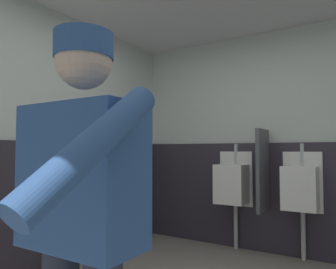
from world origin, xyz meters
The scene contains 9 objects.
wall_back centered at (0.00, 1.99, 1.28)m, with size 4.02×0.12×2.56m, color silver.
wall_left centered at (-1.77, 0.00, 1.28)m, with size 0.12×4.46×2.56m, color silver.
wainscot_band_back centered at (0.00, 1.91, 0.63)m, with size 3.42×0.03×1.25m, color #2D2833.
wainscot_band_left centered at (-1.70, 0.00, 0.63)m, with size 0.03×3.86×1.25m, color #2D2833.
urinal_left centered at (-0.46, 1.77, 0.78)m, with size 0.40×0.34×1.24m.
urinal_middle centered at (0.29, 1.77, 0.78)m, with size 0.40×0.34×1.24m.
privacy_divider_panel centered at (-0.08, 1.70, 0.95)m, with size 0.04×0.40×0.90m, color #4C4C51.
person centered at (-0.01, -0.99, 0.95)m, with size 0.69×0.60×1.61m.
hand_dryer centered at (-1.59, 0.11, 1.11)m, with size 0.24×0.23×0.28m.
Camera 1 is at (0.90, -1.83, 1.17)m, focal length 34.11 mm.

